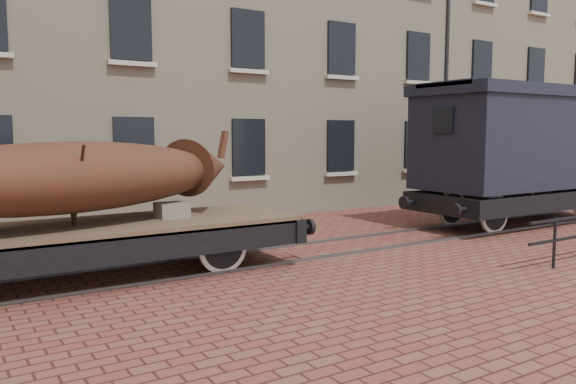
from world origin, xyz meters
TOP-DOWN VIEW (x-y plane):
  - ground at (0.00, 0.00)m, footprint 90.00×90.00m
  - warehouse_cream at (3.00, 9.99)m, footprint 40.00×10.19m
  - rail_track at (0.00, 0.00)m, footprint 30.00×1.52m
  - flatcar_wagon at (-4.95, 0.00)m, footprint 8.64×2.34m
  - iron_boat at (-5.10, 0.00)m, footprint 6.97×3.43m
  - goods_van at (7.27, 0.00)m, footprint 7.60×2.77m

SIDE VIEW (x-z plane):
  - ground at x=0.00m, z-range 0.00..0.00m
  - rail_track at x=0.00m, z-range 0.00..0.06m
  - flatcar_wagon at x=-4.95m, z-range 0.16..1.47m
  - iron_boat at x=-5.10m, z-range 1.04..2.70m
  - goods_van at x=7.27m, z-range 0.50..4.43m
  - warehouse_cream at x=3.00m, z-range 0.00..14.00m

